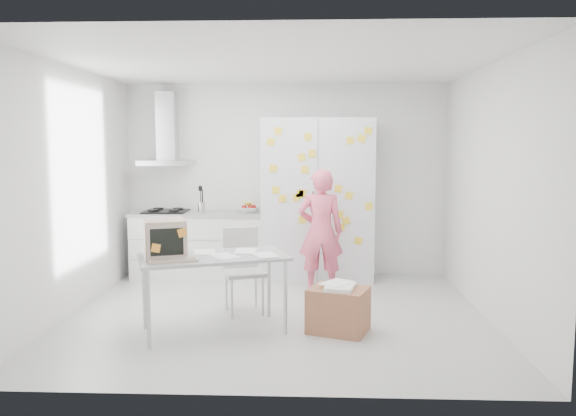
{
  "coord_description": "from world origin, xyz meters",
  "views": [
    {
      "loc": [
        0.36,
        -5.96,
        1.85
      ],
      "look_at": [
        0.09,
        0.65,
        1.1
      ],
      "focal_mm": 35.0,
      "sensor_mm": 36.0,
      "label": 1
    }
  ],
  "objects_px": {
    "desk": "(183,247)",
    "chair": "(243,265)",
    "person": "(321,231)",
    "cardboard_box": "(338,309)"
  },
  "relations": [
    {
      "from": "desk",
      "to": "cardboard_box",
      "type": "height_order",
      "value": "desk"
    },
    {
      "from": "person",
      "to": "chair",
      "type": "relative_size",
      "value": 1.67
    },
    {
      "from": "desk",
      "to": "cardboard_box",
      "type": "xyz_separation_m",
      "value": [
        1.52,
        0.11,
        -0.63
      ]
    },
    {
      "from": "person",
      "to": "desk",
      "type": "height_order",
      "value": "person"
    },
    {
      "from": "person",
      "to": "chair",
      "type": "xyz_separation_m",
      "value": [
        -0.88,
        -0.85,
        -0.25
      ]
    },
    {
      "from": "person",
      "to": "cardboard_box",
      "type": "bearing_deg",
      "value": 93.87
    },
    {
      "from": "chair",
      "to": "person",
      "type": "bearing_deg",
      "value": 25.74
    },
    {
      "from": "desk",
      "to": "chair",
      "type": "distance_m",
      "value": 0.97
    },
    {
      "from": "desk",
      "to": "chair",
      "type": "height_order",
      "value": "desk"
    },
    {
      "from": "desk",
      "to": "cardboard_box",
      "type": "bearing_deg",
      "value": -16.12
    }
  ]
}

